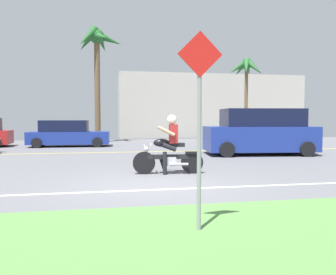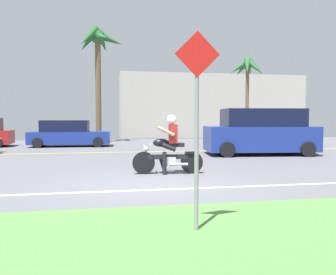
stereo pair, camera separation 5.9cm
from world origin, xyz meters
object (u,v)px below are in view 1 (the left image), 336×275
(suv_nearby, at_px, (260,132))
(parked_car_1, at_px, (68,134))
(palm_tree_0, at_px, (247,72))
(street_sign, at_px, (199,113))
(motorcyclist, at_px, (169,149))
(palm_tree_1, at_px, (97,48))

(suv_nearby, xyz_separation_m, parked_car_1, (-8.94, 5.97, -0.28))
(palm_tree_0, distance_m, street_sign, 21.70)
(suv_nearby, height_order, street_sign, street_sign)
(motorcyclist, bearing_deg, palm_tree_0, 59.18)
(motorcyclist, height_order, palm_tree_0, palm_tree_0)
(motorcyclist, xyz_separation_m, parked_car_1, (-3.98, 10.43, -0.02))
(suv_nearby, distance_m, palm_tree_1, 12.61)
(motorcyclist, relative_size, suv_nearby, 0.40)
(motorcyclist, bearing_deg, suv_nearby, 41.91)
(palm_tree_0, height_order, palm_tree_1, palm_tree_1)
(suv_nearby, height_order, palm_tree_0, palm_tree_0)
(palm_tree_1, relative_size, street_sign, 2.74)
(suv_nearby, xyz_separation_m, palm_tree_0, (3.57, 9.85, 4.11))
(suv_nearby, bearing_deg, street_sign, -119.79)
(palm_tree_0, distance_m, palm_tree_1, 10.99)
(suv_nearby, height_order, parked_car_1, suv_nearby)
(motorcyclist, distance_m, street_sign, 5.23)
(palm_tree_0, bearing_deg, palm_tree_1, -174.65)
(parked_car_1, xyz_separation_m, street_sign, (3.46, -15.55, 0.98))
(motorcyclist, xyz_separation_m, palm_tree_1, (-2.34, 13.29, 5.50))
(suv_nearby, xyz_separation_m, street_sign, (-5.48, -9.58, 0.70))
(motorcyclist, relative_size, palm_tree_0, 0.34)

